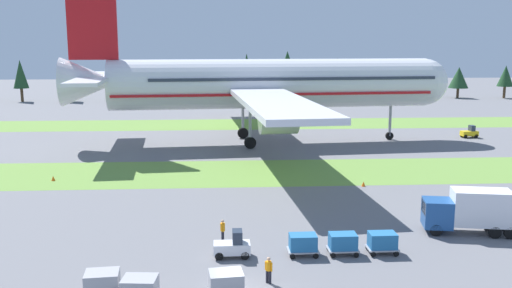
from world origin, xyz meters
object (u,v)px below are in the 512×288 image
pushback_tractor (470,133)px  uld_container_2 (226,285)px  cargo_dolly_second (343,242)px  taxiway_marker_0 (363,184)px  cargo_dolly_third (382,241)px  ground_crew_loader (223,230)px  uld_container_0 (102,285)px  catering_truck (469,210)px  cargo_dolly_lead (303,243)px  ground_crew_marshaller (269,269)px  baggage_tug (233,246)px  airliner (264,84)px  taxiway_marker_1 (53,178)px

pushback_tractor → uld_container_2: bearing=139.6°
cargo_dolly_second → pushback_tractor: 57.25m
uld_container_2 → taxiway_marker_0: 29.37m
cargo_dolly_third → ground_crew_loader: size_ratio=1.27×
uld_container_0 → taxiway_marker_0: size_ratio=3.77×
cargo_dolly_second → catering_truck: (10.99, 3.90, 1.03)m
cargo_dolly_lead → ground_crew_loader: size_ratio=1.27×
cargo_dolly_lead → uld_container_2: uld_container_2 is taller
cargo_dolly_third → ground_crew_marshaller: 9.80m
pushback_tractor → ground_crew_marshaller: 64.26m
baggage_tug → cargo_dolly_lead: (5.02, 0.03, 0.10)m
cargo_dolly_second → cargo_dolly_third: (2.90, 0.02, 0.00)m
baggage_tug → uld_container_2: bearing=174.8°
catering_truck → uld_container_0: bearing=120.9°
pushback_tractor → uld_container_2: size_ratio=1.35×
airliner → taxiway_marker_0: bearing=13.3°
ground_crew_marshaller → taxiway_marker_0: bearing=-78.8°
cargo_dolly_second → taxiway_marker_1: bearing=49.0°
airliner → uld_container_2: airliner is taller
cargo_dolly_second → taxiway_marker_0: size_ratio=4.17×
ground_crew_loader → uld_container_2: 9.58m
airliner → ground_crew_loader: airliner is taller
baggage_tug → catering_truck: catering_truck is taller
baggage_tug → pushback_tractor: size_ratio=0.97×
cargo_dolly_third → ground_crew_marshaller: bearing=117.7°
catering_truck → ground_crew_marshaller: catering_truck is taller
cargo_dolly_second → cargo_dolly_third: size_ratio=1.00×
airliner → cargo_dolly_lead: airliner is taller
pushback_tractor → baggage_tug: bearing=136.6°
ground_crew_marshaller → cargo_dolly_second: bearing=-103.1°
airliner → cargo_dolly_second: airliner is taller
cargo_dolly_second → uld_container_0: uld_container_0 is taller
cargo_dolly_third → uld_container_2: (-11.36, -6.44, -0.12)m
taxiway_marker_0 → baggage_tug: bearing=-126.8°
baggage_tug → taxiway_marker_0: 23.75m
cargo_dolly_second → ground_crew_marshaller: bearing=128.2°
cargo_dolly_third → ground_crew_marshaller: ground_crew_marshaller is taller
taxiway_marker_0 → ground_crew_loader: bearing=-133.4°
taxiway_marker_1 → baggage_tug: bearing=-50.5°
airliner → ground_crew_loader: (-6.31, -42.36, -8.02)m
catering_truck → taxiway_marker_1: size_ratio=13.25×
uld_container_2 → cargo_dolly_third: bearing=29.6°
cargo_dolly_third → ground_crew_loader: bearing=74.4°
ground_crew_marshaller → cargo_dolly_lead: bearing=-83.6°
cargo_dolly_third → uld_container_2: bearing=119.2°
ground_crew_loader → airliner: bearing=-18.6°
cargo_dolly_third → uld_container_0: (-18.77, -6.05, -0.11)m
cargo_dolly_second → catering_truck: 11.70m
cargo_dolly_lead → taxiway_marker_1: 33.87m
airliner → baggage_tug: bearing=-11.7°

